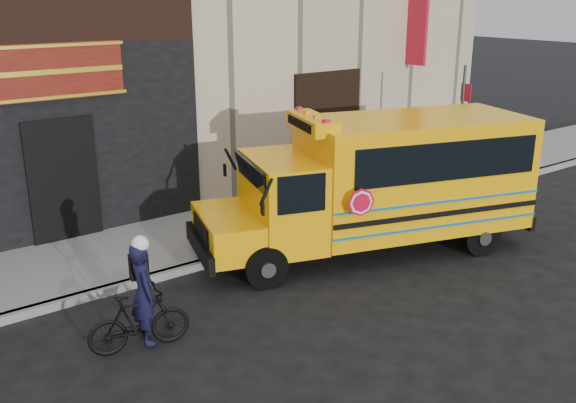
% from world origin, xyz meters
% --- Properties ---
extents(ground, '(120.00, 120.00, 0.00)m').
position_xyz_m(ground, '(0.00, 0.00, 0.00)').
color(ground, black).
rests_on(ground, ground).
extents(curb, '(40.00, 0.20, 0.15)m').
position_xyz_m(curb, '(0.00, 2.60, 0.07)').
color(curb, gray).
rests_on(curb, ground).
extents(sidewalk, '(40.00, 3.00, 0.15)m').
position_xyz_m(sidewalk, '(0.00, 4.10, 0.07)').
color(sidewalk, gray).
rests_on(sidewalk, ground).
extents(school_bus, '(7.22, 4.06, 2.92)m').
position_xyz_m(school_bus, '(1.95, 1.22, 1.51)').
color(school_bus, black).
rests_on(school_bus, ground).
extents(sign_pole, '(0.08, 0.30, 3.46)m').
position_xyz_m(sign_pole, '(5.76, 2.38, 1.89)').
color(sign_pole, '#3E453F').
rests_on(sign_pole, ground).
extents(bicycle, '(1.58, 0.75, 0.92)m').
position_xyz_m(bicycle, '(-3.78, 0.52, 0.46)').
color(bicycle, black).
rests_on(bicycle, ground).
extents(cyclist, '(0.48, 0.65, 1.61)m').
position_xyz_m(cyclist, '(-3.63, 0.61, 0.80)').
color(cyclist, black).
rests_on(cyclist, ground).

